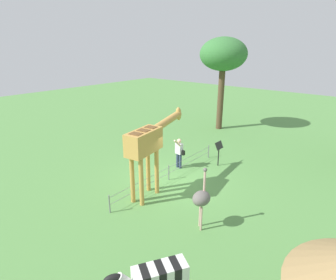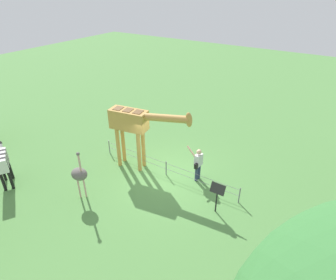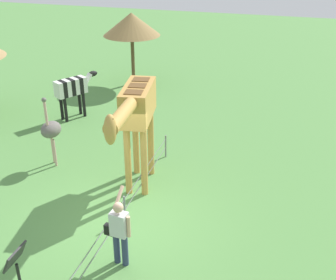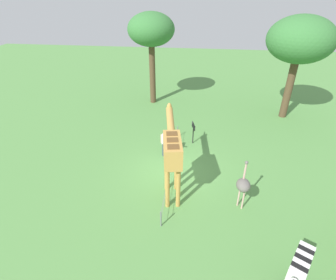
# 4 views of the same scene
# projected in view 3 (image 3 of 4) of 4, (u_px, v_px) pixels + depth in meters

# --- Properties ---
(ground_plane) EXTENTS (60.00, 60.00, 0.00)m
(ground_plane) POSITION_uv_depth(u_px,v_px,m) (119.00, 220.00, 10.52)
(ground_plane) COLOR #568E47
(giraffe) EXTENTS (3.88, 1.10, 3.32)m
(giraffe) POSITION_uv_depth(u_px,v_px,m) (136.00, 113.00, 10.78)
(giraffe) COLOR #C69347
(giraffe) RESTS_ON ground_plane
(visitor) EXTENTS (0.69, 0.59, 1.68)m
(visitor) POSITION_uv_depth(u_px,v_px,m) (119.00, 229.00, 8.78)
(visitor) COLOR navy
(visitor) RESTS_ON ground_plane
(zebra) EXTENTS (1.70, 1.19, 1.66)m
(zebra) POSITION_uv_depth(u_px,v_px,m) (73.00, 89.00, 15.80)
(zebra) COLOR black
(zebra) RESTS_ON ground_plane
(ostrich) EXTENTS (0.70, 0.56, 2.25)m
(ostrich) POSITION_uv_depth(u_px,v_px,m) (51.00, 130.00, 12.53)
(ostrich) COLOR #CC9E93
(ostrich) RESTS_ON ground_plane
(shade_hut_far) EXTENTS (2.57, 2.57, 3.27)m
(shade_hut_far) POSITION_uv_depth(u_px,v_px,m) (132.00, 24.00, 18.68)
(shade_hut_far) COLOR brown
(shade_hut_far) RESTS_ON ground_plane
(info_sign) EXTENTS (0.56, 0.21, 1.32)m
(info_sign) POSITION_uv_depth(u_px,v_px,m) (16.00, 264.00, 7.80)
(info_sign) COLOR black
(info_sign) RESTS_ON ground_plane
(wire_fence) EXTENTS (7.05, 0.05, 0.75)m
(wire_fence) POSITION_uv_depth(u_px,v_px,m) (125.00, 208.00, 10.29)
(wire_fence) COLOR slate
(wire_fence) RESTS_ON ground_plane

